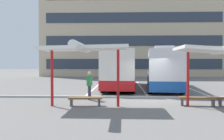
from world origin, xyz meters
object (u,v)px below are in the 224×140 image
(waiting_shelter_0, at_px, (84,49))
(bench_0, at_px, (85,99))
(coach_bus_0, at_px, (120,69))
(coach_bus_1, at_px, (163,70))
(bench_1, at_px, (197,99))
(waiting_passenger_0, at_px, (90,83))
(waiting_shelter_1, at_px, (219,52))

(waiting_shelter_0, height_order, bench_0, waiting_shelter_0)
(coach_bus_0, bearing_deg, coach_bus_1, -11.49)
(coach_bus_1, bearing_deg, bench_1, -87.40)
(waiting_shelter_0, bearing_deg, bench_1, 6.13)
(coach_bus_1, bearing_deg, bench_0, -119.56)
(waiting_passenger_0, bearing_deg, coach_bus_0, 77.43)
(coach_bus_1, height_order, bench_0, coach_bus_1)
(bench_0, relative_size, waiting_passenger_0, 1.03)
(coach_bus_0, height_order, waiting_passenger_0, coach_bus_0)
(coach_bus_0, height_order, coach_bus_1, coach_bus_0)
(coach_bus_1, relative_size, bench_1, 6.10)
(coach_bus_1, height_order, waiting_shelter_1, coach_bus_1)
(coach_bus_0, xyz_separation_m, waiting_passenger_0, (-1.75, -7.86, -0.67))
(waiting_shelter_0, xyz_separation_m, waiting_passenger_0, (-0.06, 2.58, -1.88))
(bench_0, height_order, bench_1, same)
(bench_0, height_order, waiting_passenger_0, waiting_passenger_0)
(coach_bus_1, xyz_separation_m, waiting_shelter_1, (1.31, -9.51, 1.12))
(coach_bus_1, distance_m, waiting_passenger_0, 8.94)
(bench_0, bearing_deg, waiting_passenger_0, 91.57)
(waiting_shelter_0, height_order, waiting_shelter_1, waiting_shelter_0)
(waiting_shelter_0, relative_size, bench_1, 2.46)
(waiting_shelter_0, xyz_separation_m, bench_1, (5.70, 0.61, -2.51))
(waiting_shelter_1, height_order, bench_1, waiting_shelter_1)
(waiting_shelter_0, bearing_deg, coach_bus_1, 61.44)
(coach_bus_1, xyz_separation_m, bench_0, (-5.28, -9.31, -1.28))
(bench_0, bearing_deg, waiting_shelter_1, -1.67)
(waiting_shelter_1, bearing_deg, coach_bus_1, 97.86)
(waiting_shelter_1, bearing_deg, bench_0, 178.33)
(waiting_shelter_1, distance_m, bench_1, 2.60)
(waiting_shelter_0, bearing_deg, bench_0, 90.00)
(coach_bus_0, relative_size, waiting_passenger_0, 6.85)
(coach_bus_0, relative_size, bench_0, 6.64)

